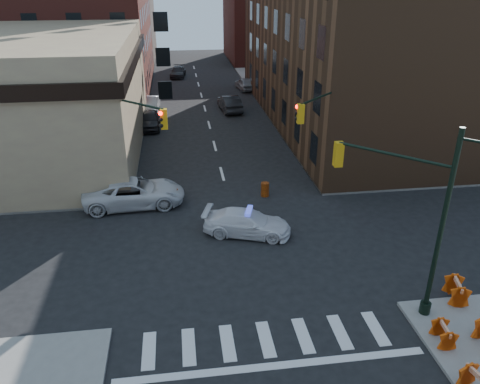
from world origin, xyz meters
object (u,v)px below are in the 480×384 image
object	(u,v)px
barrel_bank	(174,196)
parked_car_wfar	(152,103)
pickup	(134,193)
parked_car_enear	(230,103)
barrel_road	(265,189)
barricade_nw_a	(123,197)
police_car	(247,223)
pedestrian_b	(46,192)
parked_car_wnear	(149,120)
barricade_se_a	(456,291)
pedestrian_a	(126,173)

from	to	relation	value
barrel_bank	parked_car_wfar	bearing A→B (deg)	95.29
pickup	parked_car_enear	xyz separation A→B (m)	(8.30, 20.86, -0.03)
barrel_road	barricade_nw_a	bearing A→B (deg)	-178.06
police_car	parked_car_enear	size ratio (longest dim) A/B	0.95
pickup	parked_car_enear	distance (m)	22.45
barricade_nw_a	pedestrian_b	bearing A→B (deg)	170.49
parked_car_wnear	barrel_road	xyz separation A→B (m)	(7.85, -15.76, -0.35)
parked_car_enear	barrel_bank	size ratio (longest dim) A/B	5.38
barricade_se_a	parked_car_enear	bearing A→B (deg)	25.43
parked_car_enear	parked_car_wfar	bearing A→B (deg)	-17.99
pedestrian_a	barrel_bank	world-z (taller)	pedestrian_a
police_car	barricade_nw_a	distance (m)	8.23
parked_car_enear	barrel_road	size ratio (longest dim) A/B	5.47
pickup	parked_car_enear	size ratio (longest dim) A/B	1.22
pedestrian_b	parked_car_enear	bearing A→B (deg)	48.81
parked_car_enear	pedestrian_a	distance (m)	20.28
parked_car_enear	barricade_se_a	distance (m)	32.91
parked_car_enear	pedestrian_a	size ratio (longest dim) A/B	2.70
parked_car_enear	barrel_road	xyz separation A→B (m)	(-0.15, -20.66, -0.36)
barricade_nw_a	parked_car_wfar	bearing A→B (deg)	81.82
police_car	parked_car_wfar	bearing A→B (deg)	30.03
barrel_road	barrel_bank	size ratio (longest dim) A/B	0.98
parked_car_enear	barricade_se_a	xyz separation A→B (m)	(6.00, -32.36, -0.19)
parked_car_wnear	barrel_bank	xyz separation A→B (m)	(2.09, -16.00, -0.34)
pedestrian_a	barricade_se_a	bearing A→B (deg)	-5.50
pedestrian_b	barrel_road	bearing A→B (deg)	-8.13
pickup	parked_car_wnear	world-z (taller)	pickup
barrel_bank	barricade_nw_a	bearing A→B (deg)	-178.98
police_car	barricade_se_a	xyz separation A→B (m)	(8.00, -7.06, -0.06)
pickup	barrel_bank	distance (m)	2.42
pedestrian_a	pedestrian_b	size ratio (longest dim) A/B	0.96
parked_car_wfar	pickup	bearing A→B (deg)	-86.80
barrel_road	barricade_se_a	xyz separation A→B (m)	(6.15, -11.70, 0.18)
parked_car_enear	barrel_bank	xyz separation A→B (m)	(-5.91, -20.90, -0.36)
parked_car_wfar	police_car	bearing A→B (deg)	-73.50
pickup	pedestrian_a	size ratio (longest dim) A/B	3.31
pedestrian_a	barricade_nw_a	xyz separation A→B (m)	(0.00, -2.78, -0.43)
pedestrian_b	pedestrian_a	bearing A→B (deg)	21.05
barricade_se_a	barrel_road	bearing A→B (deg)	42.64
parked_car_wnear	barrel_bank	world-z (taller)	parked_car_wnear
barrel_bank	barricade_nw_a	xyz separation A→B (m)	(-3.09, -0.06, 0.18)
barricade_nw_a	police_car	bearing A→B (deg)	-37.43
barrel_road	parked_car_enear	bearing A→B (deg)	89.59
parked_car_enear	pedestrian_b	bearing A→B (deg)	50.71
parked_car_wfar	parked_car_wnear	bearing A→B (deg)	-86.04
barricade_se_a	pedestrian_b	bearing A→B (deg)	73.90
parked_car_wnear	barrel_road	distance (m)	17.61
parked_car_wnear	parked_car_wfar	distance (m)	6.57
pickup	barrel_bank	size ratio (longest dim) A/B	6.58
barricade_se_a	barricade_nw_a	distance (m)	18.84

